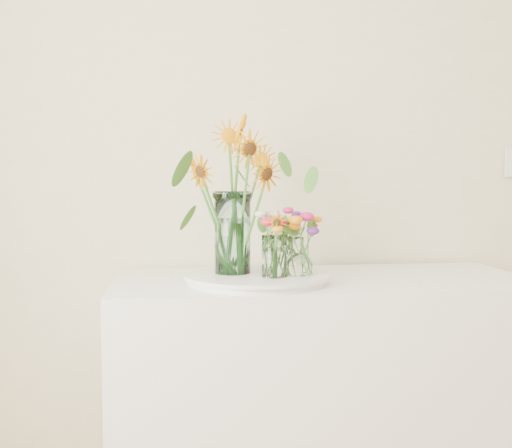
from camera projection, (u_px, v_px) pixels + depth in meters
name	position (u px, v px, depth m)	size (l,w,h in m)	color
counter	(321.00, 407.00, 2.21)	(1.40, 0.60, 0.90)	white
tray	(257.00, 279.00, 2.07)	(0.45, 0.45, 0.03)	white
mason_jar	(233.00, 233.00, 2.07)	(0.12, 0.12, 0.27)	silver
sunflower_bouquet	(232.00, 196.00, 2.06)	(0.61, 0.61, 0.51)	orange
small_vase_a	(274.00, 257.00, 2.00)	(0.08, 0.08, 0.14)	white
wildflower_posy_a	(274.00, 242.00, 2.00)	(0.17, 0.17, 0.23)	orange
small_vase_b	(299.00, 257.00, 2.04)	(0.09, 0.09, 0.13)	white
wildflower_posy_b	(299.00, 243.00, 2.03)	(0.22, 0.22, 0.22)	orange
small_vase_c	(284.00, 254.00, 2.16)	(0.07, 0.07, 0.12)	white
wildflower_posy_c	(284.00, 240.00, 2.16)	(0.21, 0.21, 0.21)	orange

